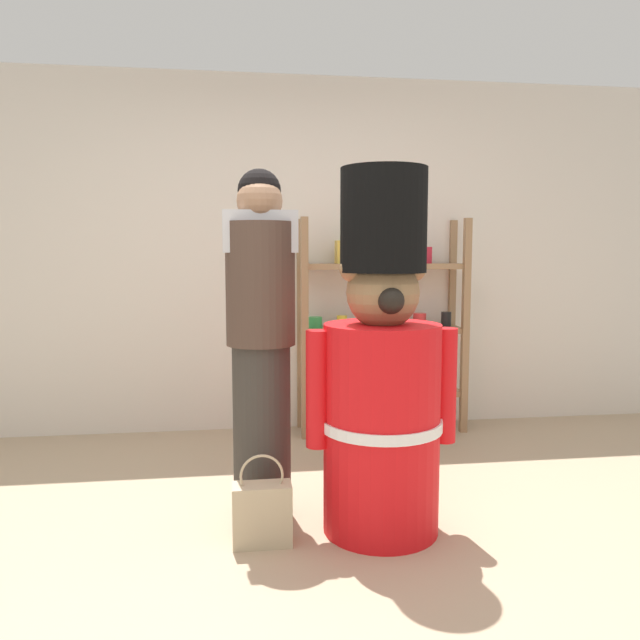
{
  "coord_description": "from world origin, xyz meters",
  "views": [
    {
      "loc": [
        -0.37,
        -2.43,
        1.31
      ],
      "look_at": [
        0.03,
        0.45,
        1.0
      ],
      "focal_mm": 34.6,
      "sensor_mm": 36.0,
      "label": 1
    }
  ],
  "objects_px": {
    "person_shopper": "(261,338)",
    "shopping_bag": "(262,513)",
    "merchandise_shelf": "(382,323)",
    "teddy_bear_guard": "(382,380)"
  },
  "relations": [
    {
      "from": "person_shopper",
      "to": "shopping_bag",
      "type": "height_order",
      "value": "person_shopper"
    },
    {
      "from": "merchandise_shelf",
      "to": "teddy_bear_guard",
      "type": "xyz_separation_m",
      "value": [
        -0.4,
        -1.65,
        -0.08
      ]
    },
    {
      "from": "teddy_bear_guard",
      "to": "merchandise_shelf",
      "type": "bearing_deg",
      "value": 76.55
    },
    {
      "from": "merchandise_shelf",
      "to": "shopping_bag",
      "type": "relative_size",
      "value": 3.73
    },
    {
      "from": "merchandise_shelf",
      "to": "teddy_bear_guard",
      "type": "relative_size",
      "value": 0.92
    },
    {
      "from": "teddy_bear_guard",
      "to": "shopping_bag",
      "type": "distance_m",
      "value": 0.81
    },
    {
      "from": "merchandise_shelf",
      "to": "person_shopper",
      "type": "bearing_deg",
      "value": -123.76
    },
    {
      "from": "merchandise_shelf",
      "to": "shopping_bag",
      "type": "height_order",
      "value": "merchandise_shelf"
    },
    {
      "from": "teddy_bear_guard",
      "to": "person_shopper",
      "type": "bearing_deg",
      "value": 156.59
    },
    {
      "from": "merchandise_shelf",
      "to": "shopping_bag",
      "type": "distance_m",
      "value": 2.09
    }
  ]
}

